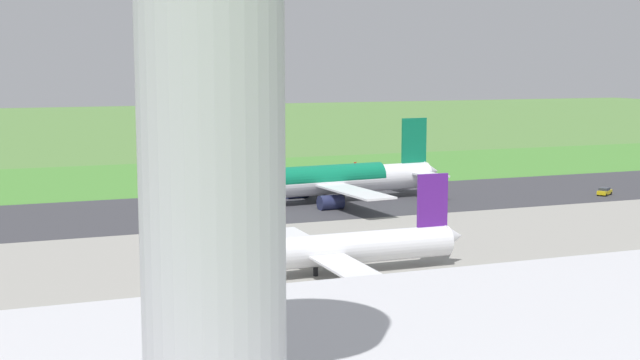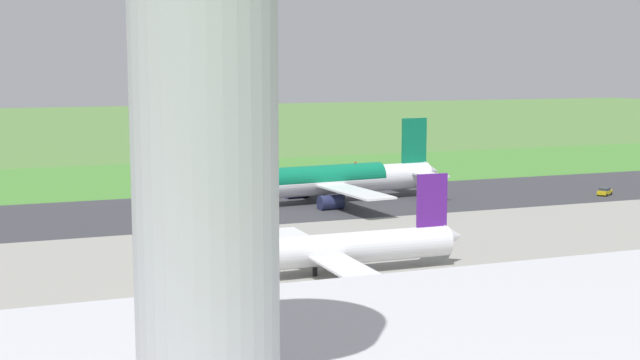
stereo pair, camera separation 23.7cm
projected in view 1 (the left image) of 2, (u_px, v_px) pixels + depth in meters
The scene contains 10 objects.
ground_plane at pixel (322, 203), 167.34m from camera, with size 800.00×800.00×0.00m, color #547F3D.
runway_asphalt at pixel (322, 203), 167.33m from camera, with size 600.00×37.16×0.06m, color #38383D.
apron_concrete at pixel (475, 266), 115.34m from camera, with size 440.00×110.00×0.05m, color gray.
grass_verge_foreground at pixel (262, 178), 203.30m from camera, with size 600.00×80.00×0.04m, color #478534.
airliner_main at pixel (322, 181), 166.75m from camera, with size 54.15×44.36×15.88m.
airliner_parked_mid at pixel (317, 250), 109.44m from camera, with size 42.10×34.34×12.33m.
service_truck_baggage at pixel (177, 228), 134.53m from camera, with size 5.60×5.78×2.65m.
service_car_followme at pixel (605, 191), 176.76m from camera, with size 4.51×3.76×1.62m.
no_stopping_sign at pixel (355, 166), 214.14m from camera, with size 0.60×0.10×2.54m.
traffic_cone_orange at pixel (346, 173), 211.29m from camera, with size 0.40×0.40×0.55m, color orange.
Camera 1 is at (59.63, 154.11, 26.74)m, focal length 48.81 mm.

